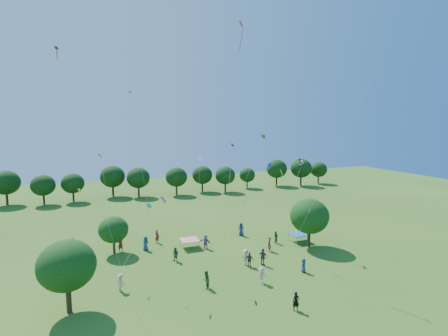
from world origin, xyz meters
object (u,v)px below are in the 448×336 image
Objects in this scene: tent_blue at (299,234)px; tent_red_stripe at (189,240)px; near_tree_west at (67,266)px; man_in_black at (296,301)px; pirate_kite at (301,164)px; near_tree_north at (113,230)px; red_high_kite at (238,67)px; near_tree_east at (309,216)px.

tent_red_stripe is at bearing 168.06° from tent_blue.
near_tree_west is at bearing -163.73° from tent_blue.
pirate_kite is at bearing 69.10° from man_in_black.
tent_blue is at bearing -10.97° from near_tree_north.
tent_blue is 22.84m from red_high_kite.
near_tree_west reaches higher than near_tree_north.
pirate_kite reaches higher than near_tree_west.
tent_red_stripe is at bearing 146.36° from red_high_kite.
tent_red_stripe and tent_blue have the same top height.
man_in_black reaches higher than tent_red_stripe.
near_tree_east reaches higher than tent_blue.
near_tree_west is at bearing -140.47° from tent_red_stripe.
man_in_black is at bearing -92.78° from red_high_kite.
pirate_kite is (26.48, 6.40, 6.53)m from near_tree_west.
tent_blue is (-0.13, 2.00, -2.94)m from near_tree_east.
pirate_kite reaches higher than tent_red_stripe.
pirate_kite is at bearing -8.99° from red_high_kite.
tent_red_stripe is 18.14m from man_in_black.
red_high_kite is at bearing -33.64° from tent_red_stripe.
pirate_kite is (-1.10, -1.65, 9.57)m from tent_blue.
red_high_kite reaches higher than near_tree_west.
tent_red_stripe is (-14.32, 5.01, -2.94)m from near_tree_east.
tent_red_stripe is 1.00× the size of tent_blue.
pirate_kite reaches higher than near_tree_north.
red_high_kite reaches higher than near_tree_east.
near_tree_east is 3.79× the size of man_in_black.
man_in_black is at bearing -123.86° from tent_blue.
tent_red_stripe is 21.82m from red_high_kite.
tent_red_stripe is 0.08× the size of red_high_kite.
near_tree_west is 28.36m from near_tree_east.
near_tree_east is 0.24× the size of red_high_kite.
near_tree_west is at bearing -157.46° from red_high_kite.
tent_red_stripe is at bearing 39.53° from near_tree_west.
pirate_kite reaches higher than man_in_black.
tent_red_stripe is 16.87m from pirate_kite.
red_high_kite is (14.09, -4.88, 19.04)m from near_tree_north.
near_tree_west is at bearing -167.69° from near_tree_east.
near_tree_west is at bearing -166.41° from pirate_kite.
tent_red_stripe is (13.39, 11.05, -3.04)m from near_tree_west.
tent_blue is (23.19, -4.49, -1.91)m from near_tree_north.
tent_red_stripe is 14.50m from tent_blue.
near_tree_north reaches higher than tent_red_stripe.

